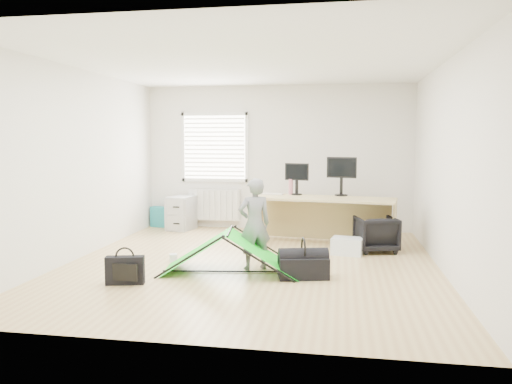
% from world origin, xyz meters
% --- Properties ---
extents(ground, '(5.50, 5.50, 0.00)m').
position_xyz_m(ground, '(0.00, 0.00, 0.00)').
color(ground, tan).
rests_on(ground, ground).
extents(back_wall, '(5.00, 0.02, 2.70)m').
position_xyz_m(back_wall, '(0.00, 2.75, 1.35)').
color(back_wall, silver).
rests_on(back_wall, ground).
extents(window, '(1.20, 0.06, 1.20)m').
position_xyz_m(window, '(-1.20, 2.71, 1.55)').
color(window, silver).
rests_on(window, back_wall).
extents(radiator, '(1.00, 0.12, 0.60)m').
position_xyz_m(radiator, '(-1.20, 2.67, 0.45)').
color(radiator, silver).
rests_on(radiator, back_wall).
extents(desk, '(2.34, 1.05, 0.77)m').
position_xyz_m(desk, '(0.93, 1.44, 0.38)').
color(desk, tan).
rests_on(desk, ground).
extents(filing_cabinet, '(0.50, 0.61, 0.63)m').
position_xyz_m(filing_cabinet, '(-1.77, 2.36, 0.32)').
color(filing_cabinet, '#A6A8AB').
rests_on(filing_cabinet, ground).
extents(monitor_left, '(0.42, 0.20, 0.39)m').
position_xyz_m(monitor_left, '(0.46, 1.75, 0.96)').
color(monitor_left, black).
rests_on(monitor_left, desk).
extents(monitor_right, '(0.50, 0.22, 0.47)m').
position_xyz_m(monitor_right, '(1.20, 1.75, 1.00)').
color(monitor_right, black).
rests_on(monitor_right, desk).
extents(keyboard, '(0.45, 0.18, 0.02)m').
position_xyz_m(keyboard, '(0.02, 1.72, 0.78)').
color(keyboard, beige).
rests_on(keyboard, desk).
extents(thermos, '(0.08, 0.08, 0.26)m').
position_xyz_m(thermos, '(0.36, 1.76, 0.90)').
color(thermos, '#AC606B').
rests_on(thermos, desk).
extents(office_chair, '(0.70, 0.71, 0.54)m').
position_xyz_m(office_chair, '(1.73, 1.08, 0.27)').
color(office_chair, black).
rests_on(office_chair, ground).
extents(person, '(0.52, 0.46, 1.20)m').
position_xyz_m(person, '(0.09, -0.25, 0.60)').
color(person, slate).
rests_on(person, ground).
extents(kite, '(1.82, 0.99, 0.54)m').
position_xyz_m(kite, '(-0.19, -0.48, 0.27)').
color(kite, '#14D71D').
rests_on(kite, ground).
extents(storage_crate, '(0.50, 0.39, 0.25)m').
position_xyz_m(storage_crate, '(1.30, 0.81, 0.12)').
color(storage_crate, silver).
rests_on(storage_crate, ground).
extents(tote_bag, '(0.36, 0.21, 0.40)m').
position_xyz_m(tote_bag, '(-2.28, 2.58, 0.20)').
color(tote_bag, teal).
rests_on(tote_bag, ground).
extents(laptop_bag, '(0.46, 0.24, 0.33)m').
position_xyz_m(laptop_bag, '(-1.29, -1.19, 0.17)').
color(laptop_bag, black).
rests_on(laptop_bag, ground).
extents(white_box, '(0.14, 0.14, 0.10)m').
position_xyz_m(white_box, '(-1.10, -0.03, 0.05)').
color(white_box, silver).
rests_on(white_box, ground).
extents(duffel_bag, '(0.66, 0.44, 0.26)m').
position_xyz_m(duffel_bag, '(0.76, -0.57, 0.13)').
color(duffel_bag, black).
rests_on(duffel_bag, ground).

